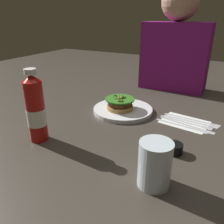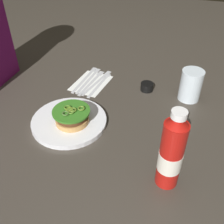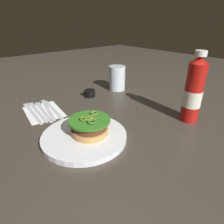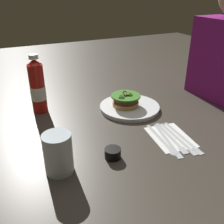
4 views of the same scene
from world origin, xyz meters
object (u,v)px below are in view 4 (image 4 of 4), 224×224
at_px(condiment_cup, 113,153).
at_px(table_knife, 184,138).
at_px(burger_sandwich, 126,100).
at_px(steak_knife, 179,139).
at_px(spoon_utensil, 165,142).
at_px(fork_utensil, 173,139).
at_px(ketchup_bottle, 38,87).
at_px(butter_knife, 169,141).
at_px(water_glass, 58,153).
at_px(napkin, 170,137).
at_px(dinner_plate, 130,107).

bearing_deg(condiment_cup, table_knife, 86.63).
height_order(burger_sandwich, steak_knife, burger_sandwich).
relative_size(spoon_utensil, fork_utensil, 0.98).
xyz_separation_m(ketchup_bottle, butter_knife, (0.41, 0.33, -0.10)).
bearing_deg(spoon_utensil, fork_utensil, 98.25).
relative_size(water_glass, spoon_utensil, 0.59).
distance_m(ketchup_bottle, fork_utensil, 0.55).
relative_size(napkin, spoon_utensil, 0.85).
bearing_deg(napkin, ketchup_bottle, -137.90).
bearing_deg(ketchup_bottle, burger_sandwich, 67.61).
distance_m(water_glass, fork_utensil, 0.38).
bearing_deg(table_knife, fork_utensil, -108.85).
distance_m(dinner_plate, table_knife, 0.29).
bearing_deg(napkin, butter_knife, -46.13).
height_order(dinner_plate, burger_sandwich, burger_sandwich).
bearing_deg(water_glass, condiment_cup, 86.45).
relative_size(burger_sandwich, ketchup_bottle, 0.51).
xyz_separation_m(butter_knife, table_knife, (0.01, 0.06, 0.00)).
distance_m(dinner_plate, water_glass, 0.45).
relative_size(butter_knife, fork_utensil, 1.03).
distance_m(water_glass, steak_knife, 0.40).
height_order(ketchup_bottle, water_glass, ketchup_bottle).
xyz_separation_m(butter_knife, fork_utensil, (-0.00, 0.02, 0.00)).
xyz_separation_m(napkin, table_knife, (0.03, 0.03, 0.00)).
relative_size(dinner_plate, napkin, 1.48).
distance_m(dinner_plate, condiment_cup, 0.34).
xyz_separation_m(napkin, fork_utensil, (0.02, -0.00, 0.00)).
distance_m(condiment_cup, napkin, 0.22).
height_order(dinner_plate, fork_utensil, dinner_plate).
height_order(burger_sandwich, table_knife, burger_sandwich).
xyz_separation_m(burger_sandwich, steak_knife, (0.29, 0.05, -0.04)).
bearing_deg(steak_knife, fork_utensil, -117.19).
relative_size(spoon_utensil, butter_knife, 0.95).
relative_size(butter_knife, steak_knife, 1.00).
bearing_deg(spoon_utensil, steak_knife, 85.80).
relative_size(ketchup_bottle, table_knife, 1.09).
height_order(dinner_plate, butter_knife, dinner_plate).
height_order(ketchup_bottle, butter_knife, ketchup_bottle).
relative_size(dinner_plate, ketchup_bottle, 1.06).
bearing_deg(butter_knife, table_knife, 81.64).
bearing_deg(condiment_cup, dinner_plate, 142.28).
xyz_separation_m(spoon_utensil, steak_knife, (0.00, 0.06, 0.00)).
bearing_deg(napkin, condiment_cup, -85.78).
height_order(condiment_cup, steak_knife, condiment_cup).
distance_m(steak_knife, table_knife, 0.02).
bearing_deg(spoon_utensil, table_knife, 84.50).
bearing_deg(condiment_cup, burger_sandwich, 145.13).
relative_size(butter_knife, table_knife, 0.97).
bearing_deg(butter_knife, burger_sandwich, -178.36).
xyz_separation_m(condiment_cup, spoon_utensil, (0.01, 0.18, -0.01)).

